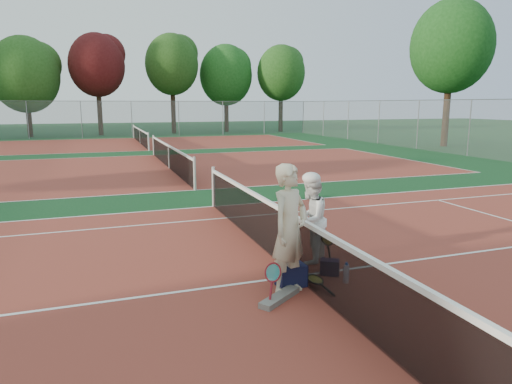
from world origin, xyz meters
The scene contains 23 objects.
ground centered at (0.00, 0.00, 0.00)m, with size 130.00×130.00×0.00m, color #0F3818.
court_main centered at (0.00, 0.00, 0.00)m, with size 23.77×10.97×0.01m, color maroon.
court_far_a centered at (0.00, 13.50, 0.00)m, with size 23.77×10.97×0.01m, color maroon.
court_far_b centered at (0.00, 27.00, 0.00)m, with size 23.77×10.97×0.01m, color maroon.
net_main centered at (0.00, 0.00, 0.51)m, with size 0.10×10.98×1.02m, color black, non-canonical shape.
net_far_a centered at (0.00, 13.50, 0.51)m, with size 0.10×10.98×1.02m, color black, non-canonical shape.
net_far_b centered at (0.00, 27.00, 0.51)m, with size 0.10×10.98×1.02m, color black, non-canonical shape.
fence_back centered at (0.00, 34.00, 1.50)m, with size 32.00×0.06×3.00m, color slate, non-canonical shape.
player_a centered at (-0.35, -0.53, 0.97)m, with size 0.71×0.46×1.94m, color beige.
player_b centered at (0.53, 0.57, 0.78)m, with size 0.76×0.59×1.56m, color white.
racket_red centered at (-0.68, -0.71, 0.27)m, with size 0.33×0.27×0.53m, color maroon, non-canonical shape.
racket_black_held centered at (0.77, 0.41, 0.29)m, with size 0.24×0.27×0.57m, color black, non-canonical shape.
racket_spare centered at (0.12, -0.47, 0.08)m, with size 0.59×0.27×0.15m, color black, non-canonical shape.
sports_bag_navy centered at (-0.23, -0.33, 0.17)m, with size 0.44×0.30×0.34m, color black.
sports_bag_purple centered at (0.57, -0.10, 0.13)m, with size 0.31×0.21×0.25m, color black.
net_cover_canvas centered at (-0.59, -0.77, 0.04)m, with size 0.82×0.19×0.09m, color #64605B.
water_bottle centered at (0.64, -0.51, 0.15)m, with size 0.09×0.09×0.30m, color #C9DEFF.
tree_back_1 centered at (-8.23, 36.87, 5.16)m, with size 5.51×5.51×8.34m.
tree_back_maroon centered at (-2.50, 37.06, 6.08)m, with size 4.79×4.79×8.86m.
tree_back_3 centered at (4.12, 37.58, 6.35)m, with size 4.92×4.92×9.20m.
tree_back_4 centered at (9.57, 38.40, 5.55)m, with size 5.19×5.19×8.55m.
tree_back_5 centered at (14.85, 36.92, 5.77)m, with size 4.78×4.78×8.54m.
tree_right_1 centered at (18.86, 18.08, 6.36)m, with size 5.14×5.14×9.34m.
Camera 1 is at (-2.94, -6.45, 2.78)m, focal length 32.00 mm.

